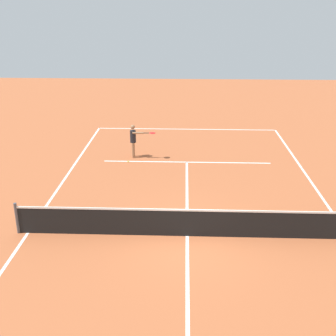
{
  "coord_description": "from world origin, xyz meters",
  "views": [
    {
      "loc": [
        0.15,
        12.15,
        7.08
      ],
      "look_at": [
        0.78,
        -3.98,
        0.8
      ],
      "focal_mm": 45.96,
      "sensor_mm": 36.0,
      "label": 1
    }
  ],
  "objects": [
    {
      "name": "ground_plane",
      "position": [
        0.0,
        0.0,
        0.0
      ],
      "size": [
        60.0,
        60.0,
        0.0
      ],
      "primitive_type": "plane",
      "color": "#AD5933"
    },
    {
      "name": "tennis_net",
      "position": [
        0.0,
        0.0,
        0.5
      ],
      "size": [
        11.13,
        0.1,
        1.07
      ],
      "color": "#4C4C51",
      "rests_on": "ground"
    },
    {
      "name": "court_lines",
      "position": [
        0.0,
        0.0,
        0.0
      ],
      "size": [
        10.53,
        24.93,
        0.01
      ],
      "color": "white",
      "rests_on": "ground"
    },
    {
      "name": "tennis_ball",
      "position": [
        2.76,
        -6.72,
        0.03
      ],
      "size": [
        0.07,
        0.07,
        0.07
      ],
      "primitive_type": "sphere",
      "color": "#CCE033",
      "rests_on": "ground"
    },
    {
      "name": "player_serving",
      "position": [
        2.54,
        -7.44,
        0.96
      ],
      "size": [
        1.25,
        0.54,
        1.62
      ],
      "rotation": [
        0.0,
        0.0,
        1.59
      ],
      "color": "#9E704C",
      "rests_on": "ground"
    }
  ]
}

